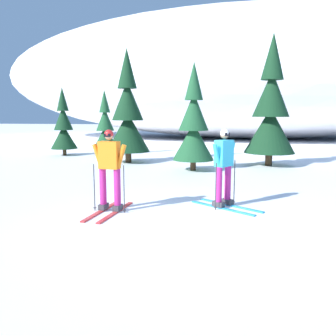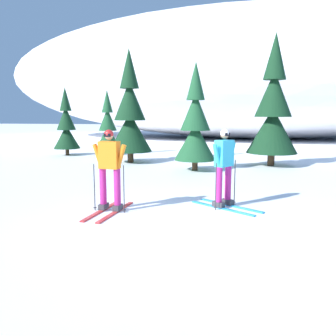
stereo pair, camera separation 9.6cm
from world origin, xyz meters
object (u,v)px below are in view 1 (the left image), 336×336
pine_tree_far_right (271,111)px  pine_tree_center_left (105,128)px  skier_orange_jacket (109,169)px  skier_cyan_jacket (224,166)px  pine_tree_center_right (194,126)px  pine_tree_center (128,116)px  pine_tree_far_left (64,127)px

pine_tree_far_right → pine_tree_center_left: bearing=161.1°
skier_orange_jacket → pine_tree_center_left: 11.15m
skier_cyan_jacket → pine_tree_center_right: size_ratio=0.45×
skier_orange_jacket → pine_tree_center_right: pine_tree_center_right is taller
skier_orange_jacket → skier_cyan_jacket: size_ratio=1.00×
pine_tree_center → pine_tree_center_right: 3.54m
skier_orange_jacket → pine_tree_center_right: size_ratio=0.45×
pine_tree_center_right → pine_tree_far_right: pine_tree_far_right is taller
skier_orange_jacket → pine_tree_far_left: pine_tree_far_left is taller
skier_cyan_jacket → pine_tree_far_right: size_ratio=0.34×
pine_tree_far_left → pine_tree_center: (3.99, -2.15, 0.61)m
skier_cyan_jacket → pine_tree_far_left: bearing=131.6°
pine_tree_far_right → skier_orange_jacket: bearing=-119.3°
pine_tree_center_right → pine_tree_far_right: size_ratio=0.76×
pine_tree_center_left → skier_orange_jacket: bearing=-71.0°
skier_cyan_jacket → pine_tree_far_left: size_ratio=0.52×
skier_cyan_jacket → pine_tree_center_left: 11.54m
pine_tree_center_left → pine_tree_far_right: (8.00, -2.73, 0.84)m
skier_orange_jacket → pine_tree_center: bearing=102.1°
pine_tree_center → skier_cyan_jacket: bearing=-59.4°
pine_tree_center → pine_tree_far_right: size_ratio=0.92×
skier_cyan_jacket → pine_tree_center_left: bearing=122.1°
pine_tree_center → pine_tree_center_left: bearing=125.8°
pine_tree_center_right → pine_tree_far_right: (3.02, 1.76, 0.55)m
pine_tree_center_right → pine_tree_far_right: 3.54m
skier_orange_jacket → pine_tree_center_right: (1.36, 6.04, 0.73)m
pine_tree_center_left → pine_tree_center_right: (4.98, -4.49, 0.29)m
pine_tree_far_left → pine_tree_center_left: 2.12m
skier_cyan_jacket → pine_tree_center_right: bearing=102.3°
pine_tree_far_left → pine_tree_center_right: 8.06m
pine_tree_center_left → pine_tree_center_right: 6.72m
pine_tree_center_left → pine_tree_far_right: size_ratio=0.63×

